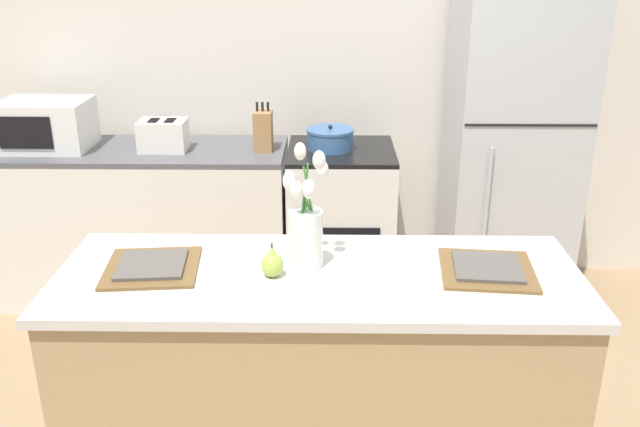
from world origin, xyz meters
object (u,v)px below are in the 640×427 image
cooking_pot (330,139)px  flower_vase (306,226)px  plate_setting_right (487,269)px  refrigerator (511,149)px  knife_block (263,130)px  microwave (46,125)px  plate_setting_left (152,267)px  toaster (163,135)px  stove_range (340,224)px  pear_figurine (272,263)px

cooking_pot → flower_vase: bearing=-93.0°
cooking_pot → plate_setting_right: bearing=-71.2°
refrigerator → cooking_pot: size_ratio=6.85×
flower_vase → knife_block: size_ratio=1.61×
refrigerator → microwave: refrigerator is taller
microwave → knife_block: size_ratio=1.78×
plate_setting_left → toaster: size_ratio=1.22×
toaster → microwave: microwave is taller
stove_range → toaster: bearing=-177.7°
stove_range → microwave: (-1.65, -0.00, 0.59)m
flower_vase → plate_setting_left: (-0.53, -0.03, -0.14)m
pear_figurine → plate_setting_right: 0.74m
pear_figurine → refrigerator: bearing=53.5°
plate_setting_right → cooking_pot: 1.68m
stove_range → toaster: 1.13m
stove_range → plate_setting_right: (0.48, -1.58, 0.49)m
refrigerator → pear_figurine: refrigerator is taller
refrigerator → knife_block: 1.39m
cooking_pot → microwave: bearing=-179.8°
pear_figurine → toaster: size_ratio=0.44×
pear_figurine → plate_setting_right: size_ratio=0.36×
cooking_pot → plate_setting_left: bearing=-111.2°
stove_range → plate_setting_left: 1.79m
refrigerator → cooking_pot: bearing=179.7°
cooking_pot → knife_block: 0.38m
pear_figurine → cooking_pot: size_ratio=0.46×
refrigerator → pear_figurine: 2.03m
pear_figurine → microwave: (-1.40, 1.63, 0.07)m
refrigerator → flower_vase: (-1.10, -1.55, 0.17)m
stove_range → knife_block: knife_block is taller
flower_vase → knife_block: bearing=100.7°
flower_vase → toaster: 1.73m
toaster → microwave: (-0.66, 0.04, 0.05)m
cooking_pot → pear_figurine: bearing=-96.7°
cooking_pot → microwave: size_ratio=0.55×
refrigerator → plate_setting_right: (-0.47, -1.58, 0.03)m
plate_setting_right → knife_block: (-0.91, 1.56, 0.08)m
plate_setting_right → microwave: size_ratio=0.71×
refrigerator → plate_setting_right: size_ratio=5.34×
stove_range → plate_setting_left: bearing=-113.2°
plate_setting_left → knife_block: bearing=81.2°
refrigerator → microwave: 2.61m
plate_setting_right → plate_setting_left: bearing=180.0°
refrigerator → toaster: (-1.94, -0.04, 0.08)m
refrigerator → pear_figurine: size_ratio=14.86×
cooking_pot → microwave: microwave is taller
plate_setting_left → microwave: (-0.98, 1.58, 0.10)m
flower_vase → knife_block: 1.56m
plate_setting_left → cooking_pot: bearing=68.8°
pear_figurine → toaster: (-0.73, 1.59, 0.02)m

